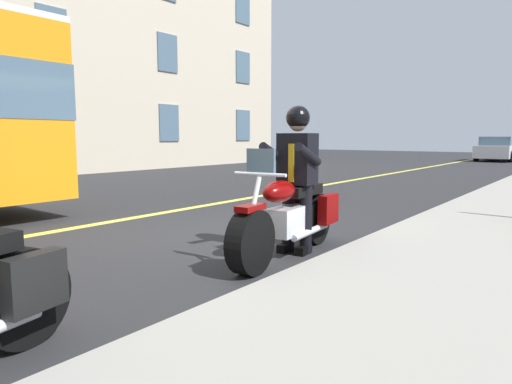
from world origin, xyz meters
The scene contains 6 objects.
ground_plane centered at (0.00, 0.00, 0.00)m, with size 80.00×80.00×0.00m, color #28282B.
lane_center_stripe centered at (0.00, -2.00, 0.01)m, with size 60.00×0.16×0.01m, color #E5DB4C.
motorcycle_main centered at (0.14, 1.45, 0.45)m, with size 2.22×0.75×1.26m.
rider_main centered at (-0.05, 1.42, 1.04)m, with size 0.66×0.60×1.74m.
car_silver centered at (-24.91, -0.53, 0.69)m, with size 4.60×1.92×1.40m.
building_backdrop centered at (-3.91, -14.00, 6.37)m, with size 25.82×6.06×12.74m.
Camera 1 is at (4.42, 4.26, 1.38)m, focal length 31.47 mm.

